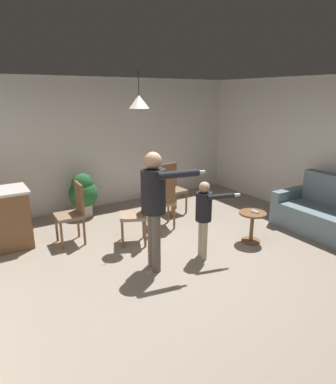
{
  "coord_description": "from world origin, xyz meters",
  "views": [
    {
      "loc": [
        -2.63,
        -3.46,
        2.36
      ],
      "look_at": [
        -0.17,
        0.39,
        1.0
      ],
      "focal_mm": 30.81,
      "sensor_mm": 36.0,
      "label": 1
    }
  ],
  "objects_px": {
    "couch_floral": "(330,216)",
    "person_child": "(204,211)",
    "dining_chair_by_counter": "(172,186)",
    "spare_remote_on_table": "(255,212)",
    "person_adult": "(154,199)",
    "dining_chair_spare": "(73,211)",
    "dining_chair_near_wall": "(137,211)",
    "potted_plant_corner": "(83,193)",
    "dining_chair_centre_back": "(163,200)",
    "side_table_by_couch": "(252,223)"
  },
  "relations": [
    {
      "from": "dining_chair_spare",
      "to": "dining_chair_near_wall",
      "type": "bearing_deg",
      "value": -121.19
    },
    {
      "from": "person_child",
      "to": "dining_chair_spare",
      "type": "distance_m",
      "value": 2.14
    },
    {
      "from": "person_adult",
      "to": "dining_chair_by_counter",
      "type": "distance_m",
      "value": 2.4
    },
    {
      "from": "couch_floral",
      "to": "spare_remote_on_table",
      "type": "xyz_separation_m",
      "value": [
        -1.37,
        0.46,
        0.21
      ]
    },
    {
      "from": "dining_chair_near_wall",
      "to": "couch_floral",
      "type": "bearing_deg",
      "value": -92.69
    },
    {
      "from": "person_adult",
      "to": "dining_chair_centre_back",
      "type": "xyz_separation_m",
      "value": [
        0.86,
        1.18,
        -0.48
      ]
    },
    {
      "from": "dining_chair_near_wall",
      "to": "dining_chair_centre_back",
      "type": "xyz_separation_m",
      "value": [
        0.67,
        0.3,
        0.0
      ]
    },
    {
      "from": "person_adult",
      "to": "person_child",
      "type": "relative_size",
      "value": 1.41
    },
    {
      "from": "person_child",
      "to": "dining_chair_by_counter",
      "type": "bearing_deg",
      "value": 174.81
    },
    {
      "from": "couch_floral",
      "to": "person_child",
      "type": "xyz_separation_m",
      "value": [
        -2.38,
        0.5,
        0.4
      ]
    },
    {
      "from": "dining_chair_near_wall",
      "to": "potted_plant_corner",
      "type": "xyz_separation_m",
      "value": [
        -0.33,
        1.7,
        -0.06
      ]
    },
    {
      "from": "dining_chair_centre_back",
      "to": "potted_plant_corner",
      "type": "xyz_separation_m",
      "value": [
        -1.0,
        1.4,
        -0.06
      ]
    },
    {
      "from": "person_adult",
      "to": "dining_chair_spare",
      "type": "distance_m",
      "value": 1.68
    },
    {
      "from": "couch_floral",
      "to": "side_table_by_couch",
      "type": "relative_size",
      "value": 3.48
    },
    {
      "from": "side_table_by_couch",
      "to": "person_adult",
      "type": "height_order",
      "value": "person_adult"
    },
    {
      "from": "spare_remote_on_table",
      "to": "person_adult",
      "type": "bearing_deg",
      "value": 175.34
    },
    {
      "from": "person_adult",
      "to": "person_child",
      "type": "xyz_separation_m",
      "value": [
        0.77,
        -0.11,
        -0.3
      ]
    },
    {
      "from": "dining_chair_centre_back",
      "to": "dining_chair_spare",
      "type": "xyz_separation_m",
      "value": [
        -1.54,
        0.27,
        0.0
      ]
    },
    {
      "from": "person_child",
      "to": "potted_plant_corner",
      "type": "xyz_separation_m",
      "value": [
        -0.91,
        2.69,
        -0.25
      ]
    },
    {
      "from": "couch_floral",
      "to": "dining_chair_near_wall",
      "type": "bearing_deg",
      "value": 64.19
    },
    {
      "from": "dining_chair_near_wall",
      "to": "dining_chair_spare",
      "type": "bearing_deg",
      "value": 80.34
    },
    {
      "from": "dining_chair_near_wall",
      "to": "side_table_by_couch",
      "type": "bearing_deg",
      "value": -97.97
    },
    {
      "from": "potted_plant_corner",
      "to": "side_table_by_couch",
      "type": "bearing_deg",
      "value": -54.52
    },
    {
      "from": "dining_chair_centre_back",
      "to": "couch_floral",
      "type": "bearing_deg",
      "value": -22.79
    },
    {
      "from": "person_child",
      "to": "spare_remote_on_table",
      "type": "distance_m",
      "value": 1.03
    },
    {
      "from": "dining_chair_by_counter",
      "to": "spare_remote_on_table",
      "type": "relative_size",
      "value": 7.69
    },
    {
      "from": "dining_chair_centre_back",
      "to": "dining_chair_spare",
      "type": "height_order",
      "value": "same"
    },
    {
      "from": "couch_floral",
      "to": "person_child",
      "type": "bearing_deg",
      "value": 78.96
    },
    {
      "from": "side_table_by_couch",
      "to": "dining_chair_by_counter",
      "type": "height_order",
      "value": "dining_chair_by_counter"
    },
    {
      "from": "side_table_by_couch",
      "to": "dining_chair_centre_back",
      "type": "xyz_separation_m",
      "value": [
        -0.92,
        1.29,
        0.22
      ]
    },
    {
      "from": "dining_chair_centre_back",
      "to": "side_table_by_couch",
      "type": "bearing_deg",
      "value": -39.44
    },
    {
      "from": "side_table_by_couch",
      "to": "potted_plant_corner",
      "type": "relative_size",
      "value": 0.59
    },
    {
      "from": "person_child",
      "to": "dining_chair_by_counter",
      "type": "distance_m",
      "value": 2.07
    },
    {
      "from": "side_table_by_couch",
      "to": "dining_chair_spare",
      "type": "bearing_deg",
      "value": 147.49
    },
    {
      "from": "couch_floral",
      "to": "person_adult",
      "type": "height_order",
      "value": "person_adult"
    },
    {
      "from": "couch_floral",
      "to": "dining_chair_by_counter",
      "type": "xyz_separation_m",
      "value": [
        -1.68,
        2.44,
        0.21
      ]
    },
    {
      "from": "dining_chair_by_counter",
      "to": "dining_chair_spare",
      "type": "xyz_separation_m",
      "value": [
        -2.16,
        -0.38,
        0.0
      ]
    },
    {
      "from": "person_adult",
      "to": "dining_chair_spare",
      "type": "relative_size",
      "value": 1.66
    },
    {
      "from": "potted_plant_corner",
      "to": "person_child",
      "type": "bearing_deg",
      "value": -71.25
    },
    {
      "from": "potted_plant_corner",
      "to": "spare_remote_on_table",
      "type": "xyz_separation_m",
      "value": [
        1.93,
        -2.73,
        0.06
      ]
    },
    {
      "from": "couch_floral",
      "to": "spare_remote_on_table",
      "type": "relative_size",
      "value": 13.94
    },
    {
      "from": "couch_floral",
      "to": "side_table_by_couch",
      "type": "xyz_separation_m",
      "value": [
        -1.37,
        0.5,
        -0.0
      ]
    },
    {
      "from": "side_table_by_couch",
      "to": "dining_chair_spare",
      "type": "relative_size",
      "value": 0.52
    },
    {
      "from": "person_child",
      "to": "dining_chair_centre_back",
      "type": "xyz_separation_m",
      "value": [
        0.09,
        1.29,
        -0.19
      ]
    },
    {
      "from": "dining_chair_by_counter",
      "to": "dining_chair_near_wall",
      "type": "bearing_deg",
      "value": 33.75
    },
    {
      "from": "dining_chair_by_counter",
      "to": "person_adult",
      "type": "bearing_deg",
      "value": 48.45
    },
    {
      "from": "side_table_by_couch",
      "to": "dining_chair_near_wall",
      "type": "bearing_deg",
      "value": 148.09
    },
    {
      "from": "side_table_by_couch",
      "to": "dining_chair_by_counter",
      "type": "xyz_separation_m",
      "value": [
        -0.3,
        1.94,
        0.22
      ]
    },
    {
      "from": "dining_chair_by_counter",
      "to": "side_table_by_couch",
      "type": "bearing_deg",
      "value": 96.14
    },
    {
      "from": "person_child",
      "to": "dining_chair_by_counter",
      "type": "relative_size",
      "value": 1.18
    }
  ]
}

